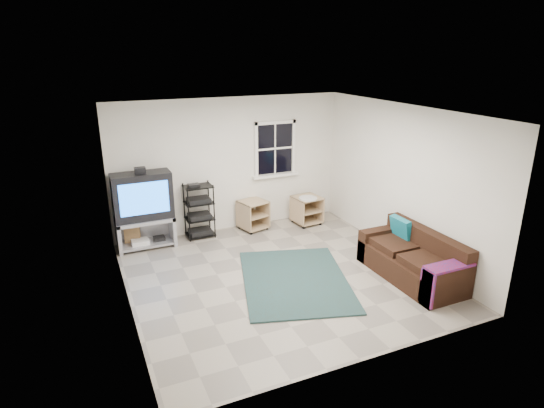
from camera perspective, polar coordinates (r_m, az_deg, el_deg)
name	(u,v)px	position (r m, az deg, el deg)	size (l,w,h in m)	color
room	(275,152)	(9.18, 0.38, 6.52)	(4.60, 4.62, 4.60)	gray
tv_unit	(143,204)	(8.41, -15.87, -0.01)	(1.02, 0.51, 1.50)	#A0A0A8
av_rack	(199,214)	(8.77, -9.10, -1.25)	(0.53, 0.38, 1.06)	black
side_table_left	(252,214)	(9.11, -2.54, -1.22)	(0.61, 0.61, 0.59)	tan
side_table_right	(306,208)	(9.39, 4.28, -0.48)	(0.58, 0.59, 0.60)	tan
sofa	(413,261)	(7.53, 17.29, -6.79)	(0.80, 1.80, 0.82)	black
shag_rug	(295,280)	(7.22, 2.91, -9.50)	(1.60, 2.19, 0.03)	black
paper_bag	(133,236)	(8.73, -17.10, -3.82)	(0.28, 0.18, 0.40)	olive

